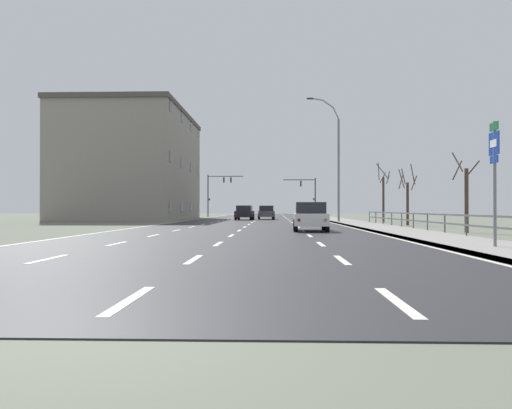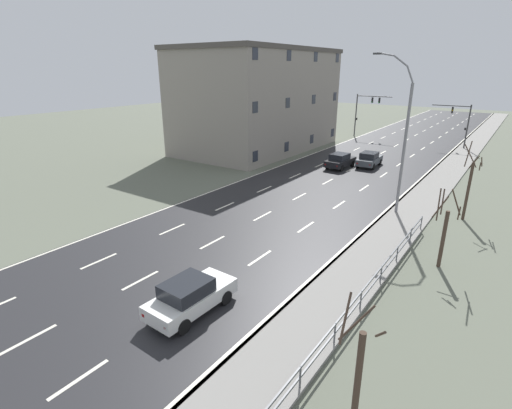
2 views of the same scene
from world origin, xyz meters
TOP-DOWN VIEW (x-y plane):
  - ground_plane at (0.00, 48.00)m, footprint 160.00×160.00m
  - road_asphalt_strip at (0.00, 59.99)m, footprint 14.00×120.00m
  - sidewalk_right at (8.43, 60.00)m, footprint 3.00×120.00m
  - guardrail at (9.85, 22.13)m, footprint 0.07×32.32m
  - street_lamp_midground at (7.40, 40.56)m, footprint 2.89×0.24m
  - traffic_signal_right at (7.04, 69.68)m, footprint 4.72×0.36m
  - traffic_signal_left at (-6.61, 71.56)m, footprint 5.36×0.36m
  - car_far_left at (1.04, 53.21)m, footprint 1.98×4.18m
  - car_far_right at (-1.26, 50.78)m, footprint 2.01×4.19m
  - car_near_left at (3.89, 23.21)m, footprint 1.93×4.15m
  - brick_building at (-14.40, 54.52)m, footprint 12.60×21.72m
  - bare_tree_near at (11.75, 21.95)m, footprint 1.36×1.39m
  - bare_tree_mid at (11.81, 33.73)m, footprint 1.30×1.35m
  - bare_tree_far at (11.80, 42.00)m, footprint 1.23×1.22m

SIDE VIEW (x-z plane):
  - ground_plane at x=0.00m, z-range -0.12..0.00m
  - road_asphalt_strip at x=0.00m, z-range 0.00..0.02m
  - sidewalk_right at x=8.43m, z-range 0.00..0.12m
  - guardrail at x=9.85m, z-range 0.21..1.21m
  - car_far_left at x=1.04m, z-range 0.02..1.59m
  - car_far_right at x=-1.26m, z-range 0.02..1.59m
  - car_near_left at x=3.89m, z-range 0.02..1.59m
  - bare_tree_near at x=11.75m, z-range -0.21..3.96m
  - bare_tree_mid at x=11.81m, z-range -0.25..4.26m
  - bare_tree_far at x=11.80m, z-range -0.28..5.14m
  - traffic_signal_right at x=7.04m, z-range 0.90..6.55m
  - traffic_signal_left at x=-6.61m, z-range 1.19..7.50m
  - street_lamp_midground at x=7.40m, z-range -0.16..10.87m
  - brick_building at x=-14.40m, z-range 0.01..12.40m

